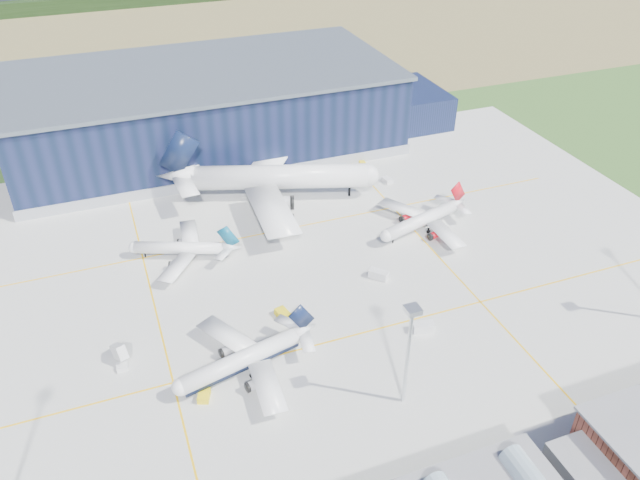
% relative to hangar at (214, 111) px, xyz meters
% --- Properties ---
extents(ground, '(600.00, 600.00, 0.00)m').
position_rel_hangar_xyz_m(ground, '(-2.81, -94.80, -11.62)').
color(ground, '#284F1D').
rests_on(ground, ground).
extents(apron, '(220.00, 160.00, 0.08)m').
position_rel_hangar_xyz_m(apron, '(-2.81, -84.80, -11.59)').
color(apron, '#A7A8A2').
rests_on(apron, ground).
extents(farmland, '(600.00, 220.00, 0.01)m').
position_rel_hangar_xyz_m(farmland, '(-2.81, 125.20, -11.62)').
color(farmland, olive).
rests_on(farmland, ground).
extents(treeline, '(600.00, 8.00, 8.00)m').
position_rel_hangar_xyz_m(treeline, '(-2.81, 205.20, -7.62)').
color(treeline, black).
rests_on(treeline, ground).
extents(hangar, '(145.00, 62.00, 26.10)m').
position_rel_hangar_xyz_m(hangar, '(0.00, 0.00, 0.00)').
color(hangar, black).
rests_on(hangar, ground).
extents(light_mast_center, '(2.60, 2.60, 23.00)m').
position_rel_hangar_xyz_m(light_mast_center, '(7.19, -124.80, 3.82)').
color(light_mast_center, silver).
rests_on(light_mast_center, ground).
extents(airliner_navy, '(38.84, 38.32, 10.58)m').
position_rel_hangar_xyz_m(airliner_navy, '(-19.45, -106.80, -6.33)').
color(airliner_navy, white).
rests_on(airliner_navy, ground).
extents(airliner_red, '(38.60, 38.14, 10.20)m').
position_rel_hangar_xyz_m(airliner_red, '(38.51, -73.27, -6.52)').
color(airliner_red, white).
rests_on(airliner_red, ground).
extents(airliner_widebody, '(80.40, 79.53, 20.81)m').
position_rel_hangar_xyz_m(airliner_widebody, '(9.20, -42.88, -1.21)').
color(airliner_widebody, white).
rests_on(airliner_widebody, ground).
extents(airliner_regional, '(36.95, 36.60, 9.32)m').
position_rel_hangar_xyz_m(airliner_regional, '(-23.83, -63.04, -6.96)').
color(airliner_regional, white).
rests_on(airliner_regional, ground).
extents(gse_tug_a, '(3.18, 4.29, 1.61)m').
position_rel_hangar_xyz_m(gse_tug_a, '(-6.69, -93.78, -10.81)').
color(gse_tug_a, yellow).
rests_on(gse_tug_a, ground).
extents(gse_tug_b, '(3.14, 3.75, 1.38)m').
position_rel_hangar_xyz_m(gse_tug_b, '(-27.94, -110.87, -10.92)').
color(gse_tug_b, yellow).
rests_on(gse_tug_b, ground).
extents(gse_cart_a, '(2.62, 3.53, 1.40)m').
position_rel_hangar_xyz_m(gse_cart_a, '(42.30, -45.53, -10.91)').
color(gse_cart_a, silver).
rests_on(gse_cart_a, ground).
extents(gse_van_b, '(4.68, 4.89, 2.13)m').
position_rel_hangar_xyz_m(gse_van_b, '(19.16, -88.31, -10.55)').
color(gse_van_b, silver).
rests_on(gse_van_b, ground).
extents(gse_tug_c, '(2.11, 3.04, 1.24)m').
position_rel_hangar_xyz_m(gse_tug_c, '(39.75, -32.80, -10.99)').
color(gse_tug_c, yellow).
rests_on(gse_tug_c, ground).
extents(gse_cart_b, '(3.21, 2.34, 1.30)m').
position_rel_hangar_xyz_m(gse_cart_b, '(12.67, -35.09, -10.97)').
color(gse_cart_b, silver).
rests_on(gse_cart_b, ground).
extents(gse_van_c, '(5.01, 3.27, 2.21)m').
position_rel_hangar_xyz_m(gse_van_c, '(20.15, -108.82, -10.51)').
color(gse_van_c, silver).
rests_on(gse_van_c, ground).
extents(airstair, '(3.31, 4.92, 2.93)m').
position_rel_hangar_xyz_m(airstair, '(-41.70, -94.80, -10.15)').
color(airstair, silver).
rests_on(airstair, ground).
extents(car_b, '(3.66, 2.30, 1.14)m').
position_rel_hangar_xyz_m(car_b, '(6.89, -142.80, -11.05)').
color(car_b, '#99999E').
rests_on(car_b, ground).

